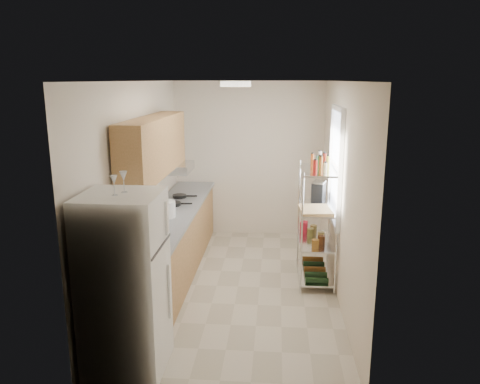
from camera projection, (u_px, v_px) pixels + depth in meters
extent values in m
cube|color=beige|center=(238.00, 287.00, 6.07)|extent=(2.50, 4.40, 0.01)
cube|color=white|center=(238.00, 81.00, 5.46)|extent=(2.50, 4.40, 0.01)
cube|color=beige|center=(249.00, 160.00, 7.90)|extent=(2.50, 0.01, 2.60)
cube|color=beige|center=(214.00, 254.00, 3.63)|extent=(2.50, 0.01, 2.60)
cube|color=beige|center=(138.00, 187.00, 5.86)|extent=(0.01, 4.40, 2.60)
cube|color=beige|center=(341.00, 191.00, 5.67)|extent=(0.01, 4.40, 2.60)
cube|color=#BA814F|center=(174.00, 242.00, 6.47)|extent=(0.60, 3.48, 0.86)
cube|color=gray|center=(174.00, 211.00, 6.36)|extent=(0.63, 3.51, 0.04)
cube|color=#B7BABC|center=(150.00, 239.00, 5.26)|extent=(0.52, 0.44, 0.04)
cube|color=#B7BABC|center=(208.00, 213.00, 7.76)|extent=(0.01, 0.55, 0.72)
cube|color=#BA814F|center=(154.00, 146.00, 5.82)|extent=(0.33, 2.20, 0.72)
cube|color=#B7BABC|center=(174.00, 168.00, 6.69)|extent=(0.50, 0.60, 0.12)
cube|color=white|center=(336.00, 166.00, 5.95)|extent=(0.06, 1.00, 1.46)
cube|color=silver|center=(315.00, 273.00, 6.26)|extent=(0.45, 0.90, 0.02)
cube|color=silver|center=(316.00, 241.00, 6.15)|extent=(0.45, 0.90, 0.02)
cube|color=silver|center=(317.00, 208.00, 6.05)|extent=(0.45, 0.90, 0.02)
cube|color=silver|center=(319.00, 170.00, 5.93)|extent=(0.45, 0.90, 0.02)
cylinder|color=silver|center=(302.00, 235.00, 5.69)|extent=(0.02, 0.02, 1.55)
cylinder|color=silver|center=(299.00, 215.00, 6.54)|extent=(0.02, 0.02, 1.55)
cylinder|color=silver|center=(337.00, 236.00, 5.66)|extent=(0.02, 0.02, 1.55)
cylinder|color=silver|center=(329.00, 215.00, 6.51)|extent=(0.02, 0.02, 1.55)
cylinder|color=white|center=(236.00, 84.00, 5.18)|extent=(0.34, 0.34, 0.05)
cube|color=white|center=(125.00, 284.00, 4.20)|extent=(0.69, 0.69, 1.66)
cylinder|color=white|center=(165.00, 209.00, 5.98)|extent=(0.26, 0.26, 0.21)
cylinder|color=black|center=(172.00, 204.00, 6.55)|extent=(0.27, 0.27, 0.04)
cylinder|color=black|center=(180.00, 196.00, 6.98)|extent=(0.22, 0.22, 0.04)
cube|color=tan|center=(315.00, 210.00, 5.85)|extent=(0.42, 0.52, 0.03)
cube|color=black|center=(319.00, 191.00, 6.33)|extent=(0.22, 0.27, 0.27)
cube|color=#AB1526|center=(304.00, 227.00, 6.47)|extent=(0.11, 0.14, 0.15)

